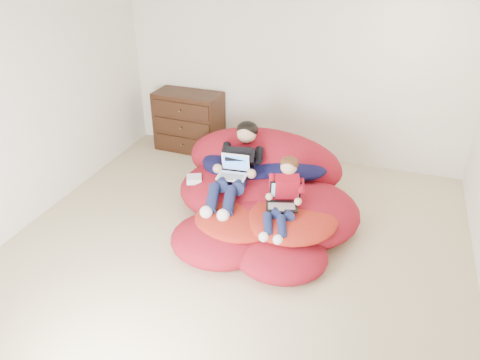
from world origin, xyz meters
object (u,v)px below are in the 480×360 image
object	(u,v)px
beanbag_pile	(263,194)
laptop_white	(233,170)
older_boy	(237,163)
dresser	(189,121)
younger_boy	(284,194)
laptop_black	(283,199)

from	to	relation	value
beanbag_pile	laptop_white	world-z (taller)	beanbag_pile
beanbag_pile	older_boy	xyz separation A→B (m)	(-0.31, -0.04, 0.39)
dresser	younger_boy	world-z (taller)	younger_boy
older_boy	laptop_black	xyz separation A→B (m)	(0.68, -0.45, -0.11)
older_boy	dresser	bearing A→B (deg)	131.29
dresser	beanbag_pile	xyz separation A→B (m)	(1.63, -1.46, -0.18)
younger_boy	laptop_white	world-z (taller)	younger_boy
laptop_white	older_boy	bearing A→B (deg)	90.00
older_boy	younger_boy	size ratio (longest dim) A/B	1.58
beanbag_pile	older_boy	distance (m)	0.50
laptop_white	dresser	bearing A→B (deg)	128.71
dresser	older_boy	distance (m)	2.01
dresser	beanbag_pile	distance (m)	2.20
dresser	older_boy	world-z (taller)	older_boy
younger_boy	laptop_white	xyz separation A→B (m)	(-0.68, 0.30, 0.02)
beanbag_pile	older_boy	bearing A→B (deg)	-172.63
laptop_white	younger_boy	bearing A→B (deg)	-23.59
younger_boy	laptop_white	distance (m)	0.74
beanbag_pile	younger_boy	bearing A→B (deg)	-52.28
dresser	laptop_white	bearing A→B (deg)	-51.29
beanbag_pile	laptop_black	xyz separation A→B (m)	(0.37, -0.49, 0.28)
dresser	laptop_black	xyz separation A→B (m)	(2.00, -1.96, 0.10)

